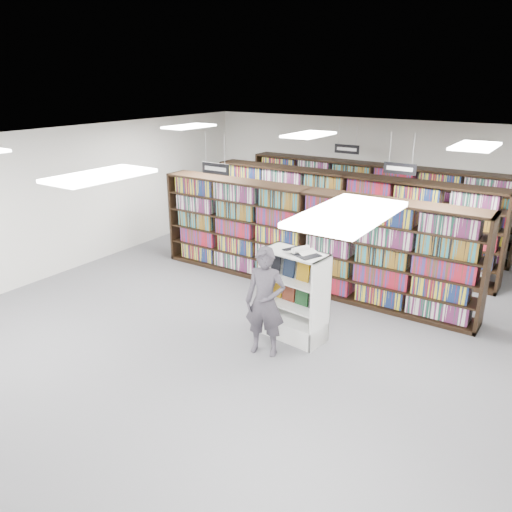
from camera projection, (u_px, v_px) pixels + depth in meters
The scene contains 18 objects.
floor at pixel (251, 323), 9.03m from camera, with size 12.00×12.00×0.00m, color #57575C.
ceiling at pixel (250, 144), 7.94m from camera, with size 10.00×12.00×0.10m, color silver.
wall_back at pixel (378, 181), 13.19m from camera, with size 10.00×0.10×3.20m, color silver.
wall_left at pixel (65, 201), 11.09m from camera, with size 0.10×12.00×3.20m, color silver.
bookshelf_row_near at pixel (305, 240), 10.24m from camera, with size 7.00×0.60×2.10m.
bookshelf_row_mid at pixel (345, 218), 11.81m from camera, with size 7.00×0.60×2.10m.
bookshelf_row_far at pixel (372, 204), 13.14m from camera, with size 7.00×0.60×2.10m.
aisle_sign_left at pixel (216, 168), 9.73m from camera, with size 0.65×0.02×0.80m.
aisle_sign_right at pixel (400, 168), 9.74m from camera, with size 0.65×0.02×0.80m.
aisle_sign_center at pixel (347, 148), 12.35m from camera, with size 0.65×0.02×0.80m.
troffer_front_center at pixel (100, 176), 5.60m from camera, with size 0.60×1.20×0.04m, color white.
troffer_front_right at pixel (348, 214), 4.04m from camera, with size 0.60×1.20×0.04m, color white.
troffer_back_left at pixel (189, 126), 11.08m from camera, with size 0.60×1.20×0.04m, color white.
troffer_back_center at pixel (309, 135), 9.52m from camera, with size 0.60×1.20×0.04m, color white.
troffer_back_right at pixel (476, 146), 7.96m from camera, with size 0.60×1.20×0.04m, color white.
endcap_display at pixel (295, 309), 8.43m from camera, with size 1.16×0.67×1.54m.
open_book at pixel (301, 251), 7.99m from camera, with size 0.69×0.56×0.13m.
shopper at pixel (265, 302), 7.79m from camera, with size 0.65×0.43×1.78m, color #444049.
Camera 1 is at (4.55, -6.68, 4.21)m, focal length 35.00 mm.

